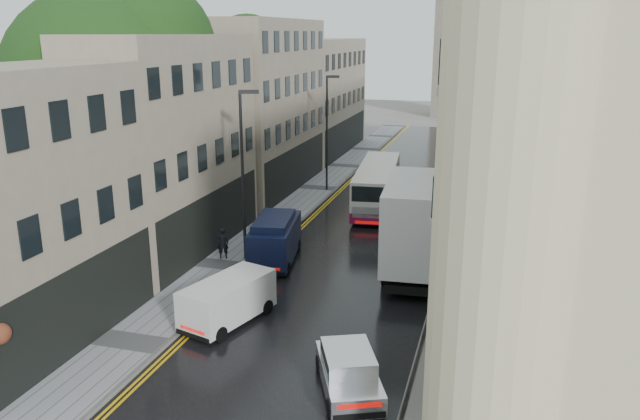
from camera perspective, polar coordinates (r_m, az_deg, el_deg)
The scene contains 15 objects.
road at distance 37.18m, azimuth 4.93°, elevation -1.65°, with size 9.00×85.00×0.02m, color black.
left_sidewalk at distance 38.65m, azimuth -3.60°, elevation -0.86°, with size 2.70×85.00×0.12m, color gray.
right_sidewalk at distance 36.58m, azimuth 13.26°, elevation -2.25°, with size 1.80×85.00×0.12m, color slate.
old_shop_row at distance 41.00m, azimuth -7.36°, elevation 8.51°, with size 4.50×56.00×12.00m, color gray, non-canonical shape.
modern_block at distance 33.77m, azimuth 22.25°, elevation 7.61°, with size 8.00×40.00×14.00m, color #C7BA94, non-canonical shape.
tree_near at distance 33.67m, azimuth -19.06°, elevation 7.80°, with size 10.56×10.56×13.89m, color black, non-canonical shape.
tree_far at distance 44.81m, azimuth -9.11°, elevation 9.36°, with size 9.24×9.24×12.46m, color black, non-canonical shape.
cream_bus at distance 38.79m, azimuth 3.29°, elevation 1.28°, with size 2.32×10.19×2.78m, color beige, non-canonical shape.
white_lorry at distance 28.30m, azimuth 6.01°, elevation -2.40°, with size 2.66×8.86×4.65m, color silver, non-canonical shape.
silver_hatchback at distance 19.48m, azimuth 1.01°, elevation -16.59°, with size 1.67×3.82×1.43m, color silver, non-canonical shape.
white_van at distance 24.83m, azimuth -12.03°, elevation -8.85°, with size 1.76×4.10×1.85m, color silver, non-canonical shape.
navy_van at distance 30.04m, azimuth -6.41°, elevation -3.51°, with size 1.94×4.86×2.48m, color black, non-canonical shape.
pedestrian at distance 32.00m, azimuth -8.89°, elevation -2.99°, with size 0.59×0.39×1.62m, color black.
lamp_post_near at distance 30.85m, azimuth -7.07°, elevation 2.94°, with size 0.95×0.21×8.43m, color black, non-canonical shape.
lamp_post_far at distance 44.87m, azimuth 0.63°, elevation 6.96°, with size 0.92×0.20×8.17m, color black, non-canonical shape.
Camera 1 is at (6.72, -7.31, 11.21)m, focal length 35.00 mm.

